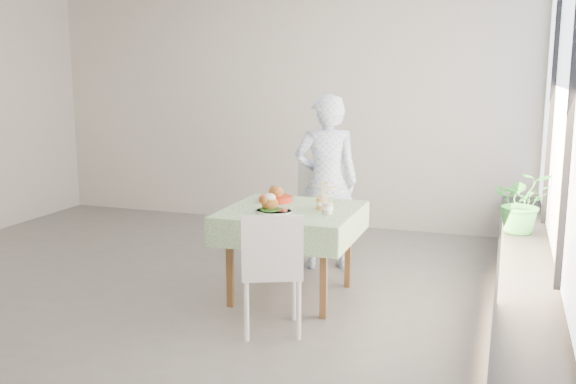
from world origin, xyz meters
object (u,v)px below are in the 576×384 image
at_px(chair_near, 271,294).
at_px(main_dish, 272,206).
at_px(cafe_table, 292,242).
at_px(potted_plant, 523,202).
at_px(juice_cup_orange, 321,202).
at_px(chair_far, 312,236).
at_px(diner, 326,182).

distance_m(chair_near, main_dish, 0.78).
distance_m(cafe_table, potted_plant, 1.95).
bearing_deg(potted_plant, juice_cup_orange, -154.04).
distance_m(chair_far, juice_cup_orange, 1.01).
relative_size(main_dish, juice_cup_orange, 1.12).
bearing_deg(potted_plant, main_dish, -152.58).
xyz_separation_m(main_dish, juice_cup_orange, (0.34, 0.22, 0.01)).
distance_m(chair_far, main_dish, 1.15).
bearing_deg(diner, chair_far, -9.11).
relative_size(chair_far, diner, 0.59).
height_order(chair_far, potted_plant, potted_plant).
xyz_separation_m(chair_near, potted_plant, (1.67, 1.51, 0.49)).
bearing_deg(cafe_table, potted_plant, 23.94).
distance_m(diner, potted_plant, 1.72).
relative_size(cafe_table, diner, 0.64).
height_order(chair_far, chair_near, chair_far).
bearing_deg(diner, potted_plant, 155.64).
bearing_deg(main_dish, chair_near, -70.07).
bearing_deg(chair_far, diner, 12.17).
height_order(chair_near, potted_plant, potted_plant).
bearing_deg(chair_far, main_dish, -91.12).
bearing_deg(juice_cup_orange, cafe_table, -170.49).
bearing_deg(chair_near, chair_far, 96.41).
relative_size(chair_far, potted_plant, 1.82).
relative_size(chair_near, main_dish, 3.02).
bearing_deg(potted_plant, chair_near, -137.82).
distance_m(cafe_table, main_dish, 0.39).
height_order(cafe_table, juice_cup_orange, juice_cup_orange).
bearing_deg(chair_far, cafe_table, -84.41).
distance_m(chair_near, juice_cup_orange, 0.94).
bearing_deg(main_dish, cafe_table, 60.90).
xyz_separation_m(chair_near, juice_cup_orange, (0.14, 0.77, 0.53)).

